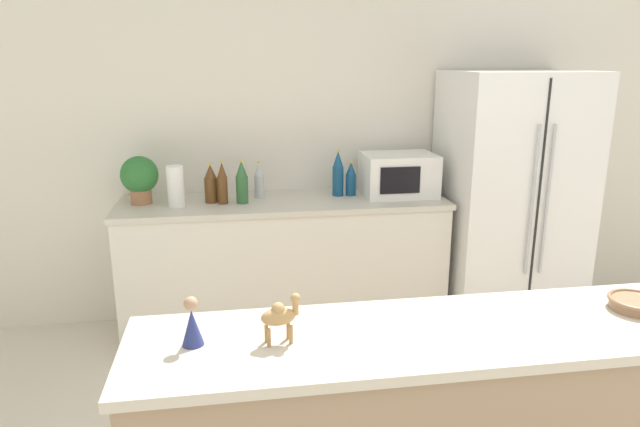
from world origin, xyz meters
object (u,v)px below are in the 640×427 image
at_px(refrigerator, 510,201).
at_px(paper_towel_roll, 176,186).
at_px(back_bottle_3, 351,179).
at_px(back_bottle_1, 222,183).
at_px(back_bottle_0, 242,182).
at_px(fruit_bowl, 636,303).
at_px(back_bottle_2, 211,184).
at_px(wise_man_figurine_blue, 192,324).
at_px(microwave, 398,175).
at_px(camel_figurine, 280,315).
at_px(back_bottle_5, 259,181).
at_px(potted_plant, 140,177).
at_px(back_bottle_4, 338,174).

distance_m(refrigerator, paper_towel_roll, 2.24).
bearing_deg(paper_towel_roll, back_bottle_3, 5.77).
relative_size(back_bottle_1, back_bottle_3, 1.18).
height_order(back_bottle_0, fruit_bowl, back_bottle_0).
height_order(back_bottle_2, wise_man_figurine_blue, back_bottle_2).
bearing_deg(back_bottle_3, back_bottle_0, -172.20).
bearing_deg(back_bottle_0, microwave, 3.32).
relative_size(back_bottle_1, fruit_bowl, 1.41).
distance_m(microwave, back_bottle_1, 1.17).
bearing_deg(paper_towel_roll, refrigerator, -0.49).
relative_size(microwave, back_bottle_0, 1.70).
bearing_deg(fruit_bowl, microwave, 98.87).
relative_size(back_bottle_0, fruit_bowl, 1.44).
height_order(refrigerator, camel_figurine, refrigerator).
height_order(refrigerator, back_bottle_1, refrigerator).
relative_size(refrigerator, back_bottle_2, 6.79).
distance_m(back_bottle_2, back_bottle_5, 0.32).
relative_size(potted_plant, wise_man_figurine_blue, 1.88).
bearing_deg(back_bottle_2, fruit_bowl, -51.39).
bearing_deg(wise_man_figurine_blue, back_bottle_2, 89.65).
xyz_separation_m(fruit_bowl, camel_figurine, (-1.29, -0.04, 0.07)).
bearing_deg(camel_figurine, potted_plant, 109.17).
relative_size(back_bottle_0, wise_man_figurine_blue, 1.73).
height_order(back_bottle_4, fruit_bowl, back_bottle_4).
xyz_separation_m(paper_towel_roll, back_bottle_3, (1.14, 0.12, -0.02)).
distance_m(microwave, back_bottle_5, 0.94).
bearing_deg(back_bottle_2, back_bottle_4, 3.90).
height_order(back_bottle_0, camel_figurine, back_bottle_0).
xyz_separation_m(refrigerator, fruit_bowl, (-0.47, -1.86, 0.09)).
xyz_separation_m(paper_towel_roll, camel_figurine, (0.48, -1.92, -0.01)).
distance_m(back_bottle_3, camel_figurine, 2.14).
distance_m(paper_towel_roll, camel_figurine, 1.98).
bearing_deg(back_bottle_1, back_bottle_3, 6.40).
bearing_deg(refrigerator, wise_man_figurine_blue, -137.27).
bearing_deg(back_bottle_3, back_bottle_5, 177.28).
xyz_separation_m(refrigerator, back_bottle_3, (-1.09, 0.13, 0.16)).
distance_m(refrigerator, back_bottle_1, 1.95).
bearing_deg(microwave, back_bottle_2, -179.49).
distance_m(back_bottle_0, camel_figurine, 1.94).
height_order(paper_towel_roll, microwave, microwave).
relative_size(potted_plant, back_bottle_3, 1.31).
bearing_deg(microwave, back_bottle_0, -176.68).
xyz_separation_m(microwave, wise_man_figurine_blue, (-1.26, -1.97, -0.05)).
height_order(fruit_bowl, wise_man_figurine_blue, wise_man_figurine_blue).
bearing_deg(back_bottle_0, back_bottle_2, 165.73).
height_order(back_bottle_2, back_bottle_4, back_bottle_4).
distance_m(microwave, wise_man_figurine_blue, 2.34).
relative_size(paper_towel_roll, microwave, 0.53).
bearing_deg(potted_plant, back_bottle_1, -9.25).
distance_m(paper_towel_roll, back_bottle_1, 0.29).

